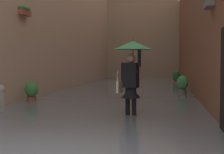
{
  "coord_description": "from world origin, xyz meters",
  "views": [
    {
      "loc": [
        -1.89,
        4.04,
        1.51
      ],
      "look_at": [
        -0.41,
        -5.27,
        1.09
      ],
      "focal_mm": 53.48,
      "sensor_mm": 36.0,
      "label": 1
    }
  ],
  "objects_px": {
    "potted_plant_far_left": "(176,78)",
    "potted_plant_near_left": "(182,85)",
    "mooring_bollard": "(0,101)",
    "person_wading": "(132,63)",
    "potted_plant_near_right": "(32,92)"
  },
  "relations": [
    {
      "from": "potted_plant_far_left",
      "to": "potted_plant_near_left",
      "type": "relative_size",
      "value": 0.97
    },
    {
      "from": "potted_plant_far_left",
      "to": "mooring_bollard",
      "type": "bearing_deg",
      "value": 68.98
    },
    {
      "from": "potted_plant_near_left",
      "to": "mooring_bollard",
      "type": "height_order",
      "value": "potted_plant_near_left"
    },
    {
      "from": "person_wading",
      "to": "mooring_bollard",
      "type": "distance_m",
      "value": 3.79
    },
    {
      "from": "potted_plant_far_left",
      "to": "mooring_bollard",
      "type": "relative_size",
      "value": 1.03
    },
    {
      "from": "potted_plant_near_right",
      "to": "mooring_bollard",
      "type": "xyz_separation_m",
      "value": [
        -0.09,
        2.39,
        -0.03
      ]
    },
    {
      "from": "potted_plant_near_left",
      "to": "person_wading",
      "type": "bearing_deg",
      "value": 74.74
    },
    {
      "from": "person_wading",
      "to": "mooring_bollard",
      "type": "xyz_separation_m",
      "value": [
        3.64,
        -0.06,
        -1.05
      ]
    },
    {
      "from": "potted_plant_near_left",
      "to": "potted_plant_near_right",
      "type": "distance_m",
      "value": 6.23
    },
    {
      "from": "potted_plant_far_left",
      "to": "potted_plant_near_left",
      "type": "bearing_deg",
      "value": 89.99
    },
    {
      "from": "potted_plant_near_left",
      "to": "potted_plant_near_right",
      "type": "xyz_separation_m",
      "value": [
        5.29,
        3.28,
        -0.07
      ]
    },
    {
      "from": "potted_plant_near_left",
      "to": "mooring_bollard",
      "type": "bearing_deg",
      "value": 47.46
    },
    {
      "from": "person_wading",
      "to": "mooring_bollard",
      "type": "bearing_deg",
      "value": -0.95
    },
    {
      "from": "potted_plant_far_left",
      "to": "potted_plant_near_right",
      "type": "distance_m",
      "value": 12.36
    },
    {
      "from": "person_wading",
      "to": "potted_plant_far_left",
      "type": "bearing_deg",
      "value": -96.56
    }
  ]
}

